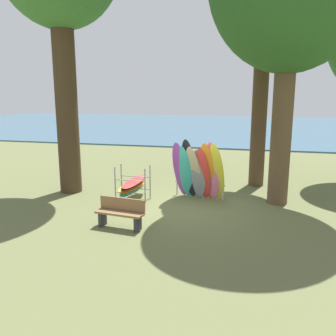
{
  "coord_description": "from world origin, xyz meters",
  "views": [
    {
      "loc": [
        2.14,
        -11.34,
        3.74
      ],
      "look_at": [
        -0.92,
        0.9,
        1.1
      ],
      "focal_mm": 38.04,
      "sensor_mm": 36.0,
      "label": 1
    }
  ],
  "objects": [
    {
      "name": "leaning_board_pile",
      "position": [
        0.2,
        0.81,
        1.03
      ],
      "size": [
        2.0,
        1.12,
        2.23
      ],
      "color": "purple",
      "rests_on": "ground"
    },
    {
      "name": "lake_water",
      "position": [
        0.0,
        30.83,
        0.05
      ],
      "size": [
        80.0,
        36.0,
        0.1
      ],
      "primitive_type": "cube",
      "color": "#38607A",
      "rests_on": "ground"
    },
    {
      "name": "ground_plane",
      "position": [
        0.0,
        0.0,
        0.0
      ],
      "size": [
        80.0,
        80.0,
        0.0
      ],
      "primitive_type": "plane",
      "color": "#60663D"
    },
    {
      "name": "park_bench",
      "position": [
        -1.49,
        -2.37,
        0.45
      ],
      "size": [
        1.44,
        0.57,
        0.85
      ],
      "color": "#2D2D33",
      "rests_on": "ground"
    },
    {
      "name": "board_storage_rack",
      "position": [
        -2.04,
        0.24,
        0.55
      ],
      "size": [
        1.15,
        2.13,
        1.25
      ],
      "color": "#9EA0A5",
      "rests_on": "ground"
    }
  ]
}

